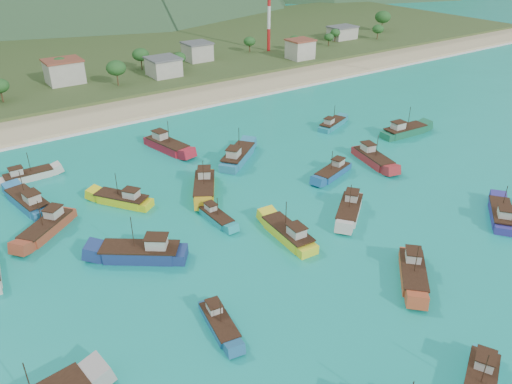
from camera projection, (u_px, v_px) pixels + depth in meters
ground at (295, 272)px, 69.46m from camera, size 600.00×600.00×0.00m
beach at (102, 115)px, 126.78m from camera, size 400.00×18.00×1.20m
land at (41, 65)px, 171.03m from camera, size 400.00×110.00×2.40m
surf_line at (115, 126)px, 119.88m from camera, size 400.00×2.50×0.08m
village at (53, 77)px, 140.66m from camera, size 213.17×29.77×7.38m
vegetation at (61, 75)px, 140.78m from camera, size 273.35×25.75×8.87m
boat_0 at (480, 383)px, 51.91m from camera, size 10.09×7.11×5.82m
boat_2 at (501, 215)px, 81.68m from camera, size 10.12×8.83×6.16m
boat_4 at (333, 172)px, 96.00m from camera, size 10.12×5.62×5.73m
boat_5 at (404, 131)px, 114.30m from camera, size 12.00×4.29×6.97m
boat_9 at (238, 157)px, 101.70m from camera, size 11.97×10.45×7.28m
boat_10 at (413, 273)px, 68.08m from camera, size 9.70×9.64×6.24m
boat_11 at (204, 187)px, 90.16m from camera, size 9.01×11.82×6.92m
boat_12 at (373, 159)px, 101.12m from camera, size 5.64×11.68×6.64m
boat_13 at (47, 228)px, 78.24m from camera, size 10.50×9.39×6.45m
boat_15 at (142, 253)px, 71.93m from camera, size 12.27×10.44×7.40m
boat_16 at (28, 176)px, 94.46m from camera, size 9.76×3.03×5.74m
boat_18 at (349, 210)px, 83.13m from camera, size 10.41×9.10×6.34m
boat_22 at (167, 146)px, 106.76m from camera, size 6.04×12.59×7.15m
boat_23 at (123, 200)px, 86.18m from camera, size 8.55×10.31×6.17m
boat_28 at (219, 323)px, 59.93m from camera, size 3.73×8.60×4.92m
boat_29 at (332, 125)px, 118.78m from camera, size 9.82×5.98×5.58m
boat_30 at (216, 217)px, 81.60m from camera, size 2.68×8.18×4.78m
boat_31 at (28, 202)px, 85.25m from camera, size 5.58×12.07×6.87m
boat_32 at (289, 234)px, 76.56m from camera, size 3.94×11.25×6.54m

